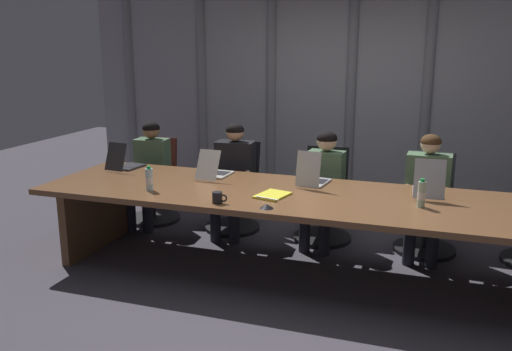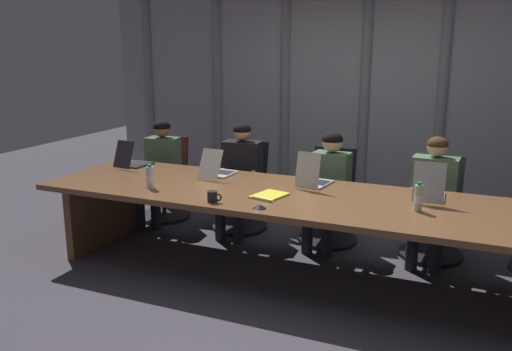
{
  "view_description": "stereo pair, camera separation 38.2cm",
  "coord_description": "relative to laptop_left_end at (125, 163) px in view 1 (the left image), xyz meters",
  "views": [
    {
      "loc": [
        1.0,
        -4.28,
        1.98
      ],
      "look_at": [
        -0.48,
        0.12,
        0.84
      ],
      "focal_mm": 37.54,
      "sensor_mm": 36.0,
      "label": 1
    },
    {
      "loc": [
        1.36,
        -4.15,
        1.98
      ],
      "look_at": [
        -0.48,
        0.12,
        0.84
      ],
      "focal_mm": 37.54,
      "sensor_mm": 36.0,
      "label": 2
    }
  ],
  "objects": [
    {
      "name": "ground_plane",
      "position": [
        1.97,
        -0.35,
        -0.79
      ],
      "size": [
        13.71,
        13.71,
        0.0
      ],
      "primitive_type": "plane",
      "color": "#47424C"
    },
    {
      "name": "conference_table",
      "position": [
        1.97,
        -0.35,
        -0.18
      ],
      "size": [
        4.7,
        1.23,
        0.74
      ],
      "color": "brown",
      "rests_on": "ground_plane"
    },
    {
      "name": "curtain_backdrop",
      "position": [
        1.97,
        1.89,
        0.64
      ],
      "size": [
        6.86,
        0.17,
        2.87
      ],
      "color": "#9999A0",
      "rests_on": "ground_plane"
    },
    {
      "name": "laptop_left_end",
      "position": [
        0.0,
        0.0,
        0.0
      ],
      "size": [
        0.26,
        0.42,
        0.29
      ],
      "rotation": [
        0.0,
        0.0,
        1.46
      ],
      "color": "#2D2D33",
      "rests_on": "conference_table"
    },
    {
      "name": "laptop_left_mid",
      "position": [
        1.01,
        -0.03,
        -0.0
      ],
      "size": [
        0.23,
        0.46,
        0.28
      ],
      "rotation": [
        0.0,
        0.0,
        1.53
      ],
      "color": "beige",
      "rests_on": "conference_table"
    },
    {
      "name": "laptop_center",
      "position": [
        1.97,
        -0.02,
        0.01
      ],
      "size": [
        0.27,
        0.42,
        0.33
      ],
      "rotation": [
        0.0,
        0.0,
        1.44
      ],
      "color": "#BCBCC1",
      "rests_on": "conference_table"
    },
    {
      "name": "laptop_right_mid",
      "position": [
        2.96,
        -0.05,
        0.01
      ],
      "size": [
        0.26,
        0.43,
        0.34
      ],
      "rotation": [
        0.0,
        0.0,
        1.61
      ],
      "color": "#A8ADB7",
      "rests_on": "conference_table"
    },
    {
      "name": "office_chair_left_end",
      "position": [
        -0.03,
        0.63,
        -0.45
      ],
      "size": [
        0.6,
        0.6,
        0.93
      ],
      "rotation": [
        0.0,
        0.0,
        -1.44
      ],
      "color": "#511E19",
      "rests_on": "ground_plane"
    },
    {
      "name": "office_chair_left_mid",
      "position": [
        0.95,
        0.63,
        -0.44
      ],
      "size": [
        0.6,
        0.6,
        0.95
      ],
      "rotation": [
        0.0,
        0.0,
        -1.66
      ],
      "color": "black",
      "rests_on": "ground_plane"
    },
    {
      "name": "office_chair_center",
      "position": [
        1.95,
        0.63,
        -0.44
      ],
      "size": [
        0.6,
        0.6,
        0.94
      ],
      "rotation": [
        0.0,
        0.0,
        -1.52
      ],
      "color": "black",
      "rests_on": "ground_plane"
    },
    {
      "name": "office_chair_right_mid",
      "position": [
        2.97,
        0.63,
        -0.44
      ],
      "size": [
        0.6,
        0.6,
        0.95
      ],
      "rotation": [
        0.0,
        0.0,
        -1.63
      ],
      "color": "#2D2D38",
      "rests_on": "ground_plane"
    },
    {
      "name": "person_left_end",
      "position": [
        0.01,
        0.47,
        -0.14
      ],
      "size": [
        0.39,
        0.56,
        1.15
      ],
      "rotation": [
        0.0,
        0.0,
        -1.51
      ],
      "color": "#4C6B4C",
      "rests_on": "ground_plane"
    },
    {
      "name": "person_left_mid",
      "position": [
        1.0,
        0.47,
        -0.13
      ],
      "size": [
        0.43,
        0.56,
        1.18
      ],
      "rotation": [
        0.0,
        0.0,
        -1.51
      ],
      "color": "black",
      "rests_on": "ground_plane"
    },
    {
      "name": "person_center",
      "position": [
        1.97,
        0.47,
        -0.14
      ],
      "size": [
        0.39,
        0.56,
        1.15
      ],
      "rotation": [
        0.0,
        0.0,
        -1.63
      ],
      "color": "#4C6B4C",
      "rests_on": "ground_plane"
    },
    {
      "name": "person_right_mid",
      "position": [
        2.95,
        0.47,
        -0.14
      ],
      "size": [
        0.43,
        0.56,
        1.16
      ],
      "rotation": [
        0.0,
        0.0,
        -1.62
      ],
      "color": "#4C6B4C",
      "rests_on": "ground_plane"
    },
    {
      "name": "water_bottle_primary",
      "position": [
        2.92,
        -0.42,
        0.05
      ],
      "size": [
        0.06,
        0.06,
        0.23
      ],
      "color": "#ADD1B2",
      "rests_on": "conference_table"
    },
    {
      "name": "water_bottle_secondary",
      "position": [
        0.66,
        -0.66,
        0.04
      ],
      "size": [
        0.07,
        0.07,
        0.22
      ],
      "color": "silver",
      "rests_on": "conference_table"
    },
    {
      "name": "coffee_mug_near",
      "position": [
        1.37,
        -0.83,
        -0.01
      ],
      "size": [
        0.13,
        0.08,
        0.09
      ],
      "color": "black",
      "rests_on": "conference_table"
    },
    {
      "name": "conference_mic_left_side",
      "position": [
        1.78,
        -0.84,
        -0.04
      ],
      "size": [
        0.11,
        0.11,
        0.03
      ],
      "primitive_type": "cone",
      "color": "black",
      "rests_on": "conference_table"
    },
    {
      "name": "spiral_notepad",
      "position": [
        1.73,
        -0.5,
        -0.05
      ],
      "size": [
        0.29,
        0.35,
        0.03
      ],
      "rotation": [
        0.0,
        0.0,
        -0.24
      ],
      "color": "yellow",
      "rests_on": "conference_table"
    }
  ]
}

